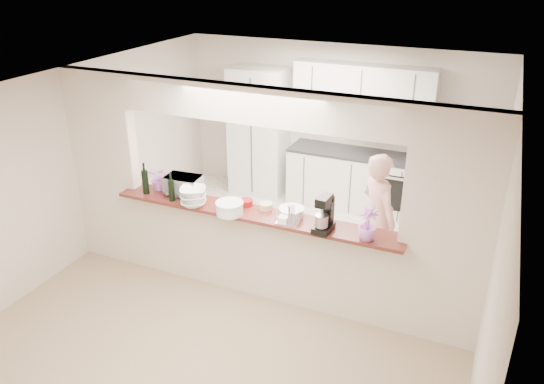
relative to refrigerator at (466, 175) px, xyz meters
The scene contains 19 objects.
floor 3.46m from the refrigerator, 127.72° to the right, with size 6.00×6.00×0.00m, color tan.
tile_overlay 2.48m from the refrigerator, 151.78° to the right, with size 5.00×2.90×0.01m, color silver.
partition 3.41m from the refrigerator, 127.72° to the right, with size 5.00×0.15×2.50m.
bar_counter 3.37m from the refrigerator, 127.68° to the right, with size 3.40×0.38×1.09m.
kitchen_cabinets 2.24m from the refrigerator, behind, with size 3.15×0.62×2.25m.
refrigerator is the anchor object (origin of this frame).
flower_left 4.26m from the refrigerator, 142.18° to the right, with size 0.27×0.24×0.31m, color #C96AA1.
wine_bottle_a 4.43m from the refrigerator, 141.44° to the right, with size 0.08×0.08×0.39m.
wine_bottle_b 4.16m from the refrigerator, 137.45° to the right, with size 0.07×0.07×0.34m.
toaster_oven 4.00m from the refrigerator, 139.25° to the right, with size 0.42×0.28×0.23m, color #BBBABF.
serving_bowls 3.95m from the refrigerator, 134.28° to the right, with size 0.29×0.29×0.21m, color white.
plate_stack_a 3.65m from the refrigerator, 128.69° to the right, with size 0.31×0.31×0.14m.
plate_stack_b 3.10m from the refrigerator, 121.89° to the right, with size 0.28×0.28×0.10m.
red_bowl 3.39m from the refrigerator, 130.56° to the right, with size 0.15×0.15×0.07m, color maroon.
tan_bowl 3.24m from the refrigerator, 127.28° to the right, with size 0.15×0.15×0.07m, color tan.
utensil_caddy 3.24m from the refrigerator, 119.74° to the right, with size 0.24×0.15×0.23m.
stand_mixer 3.06m from the refrigerator, 113.28° to the right, with size 0.19×0.29×0.40m.
flower_right 2.93m from the refrigerator, 104.88° to the right, with size 0.20×0.20×0.35m, color #B465BB.
person 1.96m from the refrigerator, 115.74° to the right, with size 0.59×0.39×1.63m, color #DA9B8E.
Camera 1 is at (2.30, -4.81, 3.74)m, focal length 35.00 mm.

